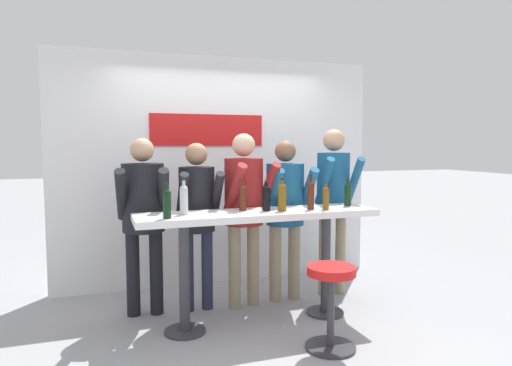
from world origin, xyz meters
The scene contains 17 objects.
ground_plane centered at (0.00, 0.00, 0.00)m, with size 40.00×40.00×0.00m, color #9E9EA3.
back_wall centered at (0.00, 1.39, 1.33)m, with size 3.80×0.12×2.65m.
tasting_table centered at (0.00, 0.00, 0.85)m, with size 2.20×0.51×1.03m.
bar_stool centered at (0.37, -0.69, 0.45)m, with size 0.41×0.41×0.67m.
person_far_left centered at (-0.97, 0.54, 1.04)m, with size 0.51×0.59×1.70m.
person_left centered at (-0.46, 0.50, 1.02)m, with size 0.42×0.52×1.65m.
person_center_left centered at (0.01, 0.46, 1.08)m, with size 0.52×0.62×1.74m.
person_center centered at (0.47, 0.49, 1.03)m, with size 0.47×0.55×1.68m.
person_center_right centered at (1.03, 0.50, 1.12)m, with size 0.45×0.58×1.80m.
wine_bottle_0 centered at (-0.67, 0.03, 1.18)m, with size 0.07×0.07×0.31m.
wine_bottle_1 centered at (0.07, 0.00, 1.16)m, with size 0.07×0.07×0.27m.
wine_bottle_2 centered at (0.20, -0.06, 1.17)m, with size 0.08×0.08×0.30m.
wine_bottle_3 centered at (-0.12, 0.09, 1.16)m, with size 0.06×0.06×0.28m.
wine_bottle_4 centered at (-0.84, -0.13, 1.17)m, with size 0.07×0.07×0.29m.
wine_bottle_5 centered at (0.49, -0.06, 1.18)m, with size 0.06×0.06×0.33m.
wine_bottle_6 centered at (0.62, -0.11, 1.15)m, with size 0.06×0.06×0.26m.
wine_bottle_7 centered at (0.94, 0.05, 1.16)m, with size 0.07×0.07×0.28m.
Camera 1 is at (-1.36, -3.84, 1.64)m, focal length 32.00 mm.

